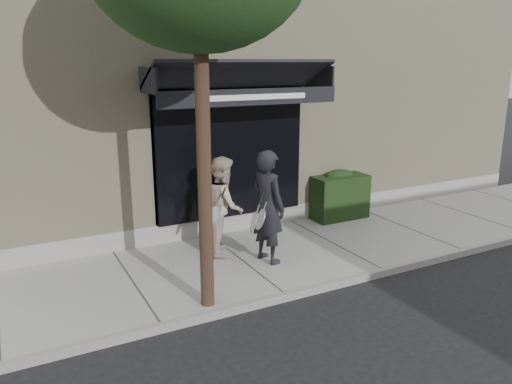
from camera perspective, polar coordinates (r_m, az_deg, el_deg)
ground at (r=10.23m, az=8.52°, el=-6.28°), size 80.00×80.00×0.00m
sidewalk at (r=10.21m, az=8.53°, el=-5.97°), size 20.00×3.00×0.12m
curb at (r=9.10m, az=14.34°, el=-8.87°), size 20.00×0.10×0.14m
building_facade at (r=13.87m, az=-3.40°, el=11.01°), size 14.30×8.04×5.64m
hedge at (r=11.61m, az=9.41°, el=-0.34°), size 1.30×0.70×1.14m
pedestrian_front at (r=8.84m, az=1.38°, el=-1.69°), size 0.87×0.89×2.05m
pedestrian_back at (r=9.29m, az=-3.73°, el=-1.54°), size 0.96×1.08×1.85m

